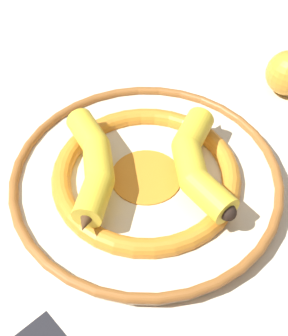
# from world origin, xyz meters

# --- Properties ---
(ground_plane) EXTENTS (2.80, 2.80, 0.00)m
(ground_plane) POSITION_xyz_m (0.00, 0.00, 0.00)
(ground_plane) COLOR beige
(decorative_bowl) EXTENTS (0.37, 0.37, 0.03)m
(decorative_bowl) POSITION_xyz_m (-0.00, 0.03, 0.02)
(decorative_bowl) COLOR beige
(decorative_bowl) RESTS_ON ground_plane
(banana_a) EXTENTS (0.07, 0.20, 0.04)m
(banana_a) POSITION_xyz_m (-0.07, 0.04, 0.05)
(banana_a) COLOR yellow
(banana_a) RESTS_ON decorative_bowl
(banana_b) EXTENTS (0.09, 0.19, 0.04)m
(banana_b) POSITION_xyz_m (0.06, 0.01, 0.05)
(banana_b) COLOR yellow
(banana_b) RESTS_ON decorative_bowl
(apple) EXTENTS (0.07, 0.07, 0.08)m
(apple) POSITION_xyz_m (0.27, 0.17, 0.04)
(apple) COLOR gold
(apple) RESTS_ON ground_plane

